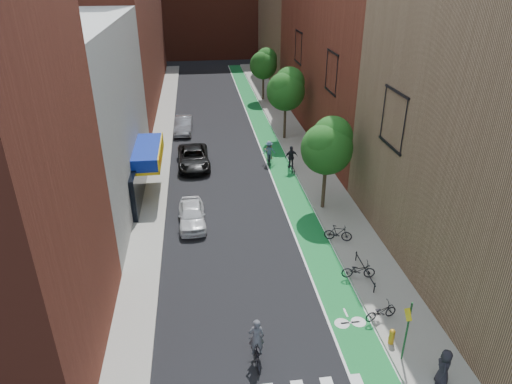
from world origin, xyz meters
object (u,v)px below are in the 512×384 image
object	(u,v)px
parked_car_white	(192,215)
parked_car_silver	(184,125)
cyclist_lead	(257,347)
cyclist_lane_near	(269,153)
pedestrian	(444,367)
parked_car_black	(193,158)
cyclist_lane_mid	(291,161)
fire_hydrant	(392,336)
cyclist_lane_far	(269,154)

from	to	relation	value
parked_car_white	parked_car_silver	bearing A→B (deg)	90.27
cyclist_lead	cyclist_lane_near	size ratio (longest dim) A/B	1.11
parked_car_silver	cyclist_lead	size ratio (longest dim) A/B	2.15
parked_car_white	pedestrian	world-z (taller)	pedestrian
parked_car_black	cyclist_lane_near	bearing A→B (deg)	-2.59
cyclist_lane_mid	fire_hydrant	world-z (taller)	cyclist_lane_mid
cyclist_lane_near	cyclist_lead	bearing A→B (deg)	88.83
cyclist_lane_near	cyclist_lane_mid	size ratio (longest dim) A/B	0.90
parked_car_silver	pedestrian	xyz separation A→B (m)	(10.35, -32.12, 0.21)
parked_car_white	pedestrian	distance (m)	16.96
cyclist_lane_mid	cyclist_lane_far	bearing A→B (deg)	-60.26
pedestrian	fire_hydrant	size ratio (longest dim) A/B	2.18
parked_car_white	cyclist_lane_mid	xyz separation A→B (m)	(7.93, 7.31, 0.19)
parked_car_black	parked_car_silver	bearing A→B (deg)	93.83
cyclist_lane_near	pedestrian	world-z (taller)	cyclist_lane_near
fire_hydrant	cyclist_lane_mid	bearing A→B (deg)	91.81
cyclist_lane_mid	pedestrian	size ratio (longest dim) A/B	1.31
cyclist_lane_far	cyclist_lane_mid	bearing A→B (deg)	131.09
parked_car_black	parked_car_silver	distance (m)	8.75
parked_car_silver	cyclist_lane_near	size ratio (longest dim) A/B	2.39
parked_car_black	fire_hydrant	xyz separation A→B (m)	(8.34, -21.14, -0.21)
cyclist_lane_mid	parked_car_silver	bearing A→B (deg)	-61.69
cyclist_lane_far	fire_hydrant	world-z (taller)	cyclist_lane_far
cyclist_lead	cyclist_lane_far	distance (m)	21.19
parked_car_black	cyclist_lane_far	bearing A→B (deg)	-5.37
pedestrian	cyclist_lane_near	bearing A→B (deg)	-147.26
parked_car_black	cyclist_lane_mid	world-z (taller)	cyclist_lane_mid
fire_hydrant	parked_car_white	bearing A→B (deg)	126.19
parked_car_white	cyclist_lead	distance (m)	12.02
cyclist_lane_near	cyclist_lane_mid	world-z (taller)	cyclist_lane_mid
parked_car_white	fire_hydrant	xyz separation A→B (m)	(8.53, -11.66, -0.15)
parked_car_silver	cyclist_lane_near	bearing A→B (deg)	-48.11
cyclist_lane_mid	cyclist_lane_far	size ratio (longest dim) A/B	1.09
parked_car_black	cyclist_lead	size ratio (longest dim) A/B	2.53
parked_car_white	fire_hydrant	bearing A→B (deg)	-55.73
parked_car_white	fire_hydrant	size ratio (longest dim) A/B	5.46
parked_car_white	cyclist_lane_mid	distance (m)	10.79
fire_hydrant	parked_car_silver	bearing A→B (deg)	107.18
fire_hydrant	cyclist_lead	bearing A→B (deg)	-179.30
parked_car_white	fire_hydrant	world-z (taller)	parked_car_white
cyclist_lane_far	pedestrian	xyz separation A→B (m)	(3.22, -23.05, 0.06)
pedestrian	parked_car_white	bearing A→B (deg)	-120.41
parked_car_black	cyclist_lane_near	distance (m)	6.24
parked_car_black	cyclist_lane_mid	xyz separation A→B (m)	(7.74, -2.17, 0.13)
cyclist_lane_near	cyclist_lane_far	bearing A→B (deg)	99.11
pedestrian	parked_car_silver	bearing A→B (deg)	-137.26
cyclist_lane_mid	fire_hydrant	size ratio (longest dim) A/B	2.86
cyclist_lane_near	pedestrian	xyz separation A→B (m)	(3.22, -23.35, 0.15)
cyclist_lane_mid	cyclist_lane_far	xyz separation A→B (m)	(-1.50, 1.80, 0.03)
cyclist_lane_mid	cyclist_lead	bearing A→B (deg)	64.22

